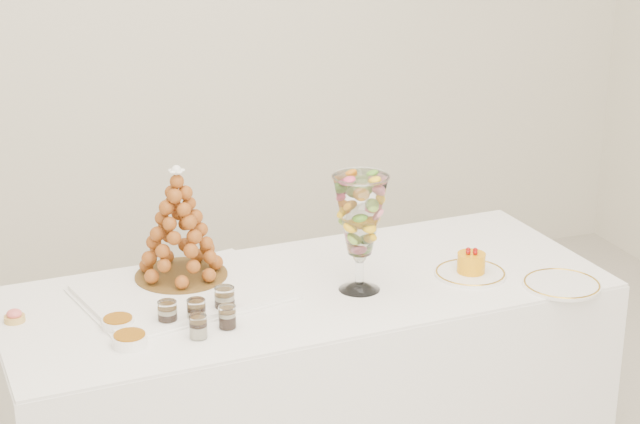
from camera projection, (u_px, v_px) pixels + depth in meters
name	position (u px, v px, depth m)	size (l,w,h in m)	color
buffet_table	(307.00, 388.00, 3.32)	(1.85, 0.83, 0.69)	white
lace_tray	(182.00, 292.00, 3.15)	(0.55, 0.41, 0.02)	white
macaron_vase	(360.00, 217.00, 3.11)	(0.16, 0.16, 0.35)	white
cake_plate	(470.00, 274.00, 3.29)	(0.22, 0.22, 0.01)	white
spare_plate	(562.00, 285.00, 3.21)	(0.23, 0.23, 0.01)	white
pink_tart	(14.00, 316.00, 2.97)	(0.06, 0.06, 0.04)	tan
verrine_a	(168.00, 314.00, 2.94)	(0.05, 0.05, 0.07)	white
verrine_b	(196.00, 312.00, 2.96)	(0.05, 0.05, 0.07)	white
verrine_c	(225.00, 300.00, 3.02)	(0.06, 0.06, 0.08)	white
verrine_d	(198.00, 327.00, 2.87)	(0.05, 0.05, 0.07)	white
verrine_e	(227.00, 317.00, 2.93)	(0.05, 0.05, 0.07)	white
ramekin_back	(118.00, 323.00, 2.93)	(0.09, 0.09, 0.03)	white
ramekin_front	(130.00, 340.00, 2.84)	(0.09, 0.09, 0.03)	white
croquembouche	(179.00, 223.00, 3.18)	(0.29, 0.29, 0.35)	brown
mousse_cake	(471.00, 262.00, 3.28)	(0.09, 0.09, 0.08)	#F39C0B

